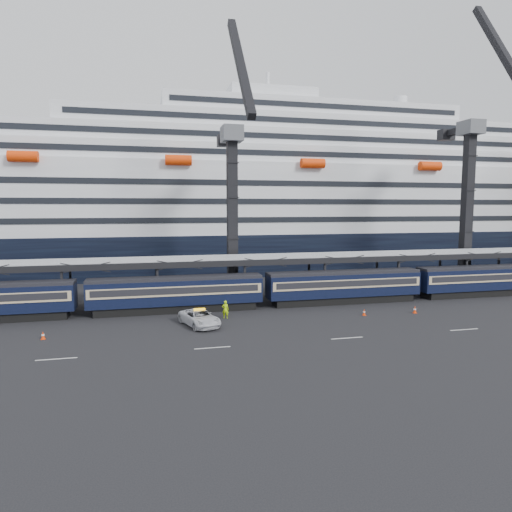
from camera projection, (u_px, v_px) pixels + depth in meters
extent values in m
plane|color=black|center=(455.00, 319.00, 47.50)|extent=(260.00, 260.00, 0.00)
cube|color=beige|center=(56.00, 359.00, 34.81)|extent=(3.00, 0.15, 0.02)
cube|color=beige|center=(212.00, 348.00, 37.59)|extent=(3.00, 0.15, 0.02)
cube|color=beige|center=(347.00, 338.00, 40.38)|extent=(3.00, 0.15, 0.02)
cube|color=beige|center=(464.00, 330.00, 43.17)|extent=(3.00, 0.15, 0.02)
cube|color=black|center=(177.00, 308.00, 50.62)|extent=(17.48, 2.40, 0.90)
cube|color=black|center=(176.00, 292.00, 50.43)|extent=(19.00, 2.80, 2.70)
cube|color=tan|center=(176.00, 289.00, 50.39)|extent=(18.62, 2.92, 1.05)
cube|color=black|center=(176.00, 289.00, 50.39)|extent=(17.86, 2.98, 0.70)
cube|color=black|center=(176.00, 278.00, 50.27)|extent=(19.00, 2.50, 0.35)
cube|color=black|center=(344.00, 299.00, 55.26)|extent=(17.48, 2.40, 0.90)
cube|color=black|center=(344.00, 285.00, 55.07)|extent=(19.00, 2.80, 2.70)
cube|color=tan|center=(344.00, 282.00, 55.04)|extent=(18.62, 2.92, 1.05)
cube|color=black|center=(344.00, 282.00, 55.03)|extent=(17.86, 2.98, 0.70)
cube|color=black|center=(344.00, 272.00, 54.91)|extent=(19.00, 2.50, 0.35)
cube|color=black|center=(485.00, 292.00, 59.91)|extent=(17.48, 2.40, 0.90)
cube|color=black|center=(485.00, 279.00, 59.72)|extent=(19.00, 2.80, 2.70)
cube|color=tan|center=(485.00, 276.00, 59.69)|extent=(18.62, 2.92, 1.05)
cube|color=black|center=(485.00, 276.00, 59.68)|extent=(17.86, 2.98, 0.70)
cube|color=black|center=(486.00, 267.00, 59.56)|extent=(19.00, 2.50, 0.35)
cube|color=gray|center=(388.00, 254.00, 60.46)|extent=(130.00, 6.00, 0.25)
cube|color=black|center=(400.00, 259.00, 57.59)|extent=(130.00, 0.25, 0.70)
cube|color=black|center=(376.00, 254.00, 63.39)|extent=(130.00, 0.25, 0.70)
cube|color=black|center=(62.00, 290.00, 48.75)|extent=(0.25, 0.25, 5.40)
cube|color=black|center=(71.00, 282.00, 54.16)|extent=(0.25, 0.25, 5.40)
cube|color=black|center=(158.00, 287.00, 51.07)|extent=(0.25, 0.25, 5.40)
cube|color=black|center=(157.00, 279.00, 56.49)|extent=(0.25, 0.25, 5.40)
cube|color=black|center=(245.00, 283.00, 53.40)|extent=(0.25, 0.25, 5.40)
cube|color=black|center=(236.00, 276.00, 58.81)|extent=(0.25, 0.25, 5.40)
cube|color=black|center=(325.00, 280.00, 55.72)|extent=(0.25, 0.25, 5.40)
cube|color=black|center=(309.00, 274.00, 61.13)|extent=(0.25, 0.25, 5.40)
cube|color=black|center=(398.00, 277.00, 58.04)|extent=(0.25, 0.25, 5.40)
cube|color=black|center=(377.00, 271.00, 63.46)|extent=(0.25, 0.25, 5.40)
cube|color=black|center=(466.00, 274.00, 60.37)|extent=(0.25, 0.25, 5.40)
cube|color=black|center=(440.00, 269.00, 65.78)|extent=(0.25, 0.25, 5.40)
cube|color=black|center=(498.00, 267.00, 68.10)|extent=(0.25, 0.25, 5.40)
cube|color=black|center=(306.00, 247.00, 91.60)|extent=(200.00, 28.00, 7.00)
cube|color=silver|center=(306.00, 200.00, 90.59)|extent=(190.00, 26.88, 12.00)
cube|color=silver|center=(307.00, 162.00, 89.79)|extent=(160.00, 24.64, 3.00)
cube|color=black|center=(331.00, 155.00, 77.83)|extent=(153.60, 0.12, 0.90)
cube|color=silver|center=(307.00, 146.00, 89.47)|extent=(124.00, 21.84, 3.00)
cube|color=black|center=(329.00, 138.00, 78.87)|extent=(119.04, 0.12, 0.90)
cube|color=silver|center=(307.00, 131.00, 89.15)|extent=(90.00, 19.04, 3.00)
cube|color=black|center=(326.00, 122.00, 79.90)|extent=(86.40, 0.12, 0.90)
cube|color=silver|center=(307.00, 115.00, 88.83)|extent=(56.00, 16.24, 3.00)
cube|color=black|center=(323.00, 106.00, 80.94)|extent=(53.76, 0.12, 0.90)
cube|color=silver|center=(268.00, 99.00, 86.71)|extent=(16.00, 12.00, 2.50)
cylinder|color=silver|center=(400.00, 104.00, 93.16)|extent=(2.80, 2.80, 3.00)
cylinder|color=#EE3707|center=(23.00, 156.00, 65.25)|extent=(4.00, 1.60, 1.60)
cylinder|color=#EE3707|center=(178.00, 160.00, 70.36)|extent=(4.00, 1.60, 1.60)
cylinder|color=#EE3707|center=(313.00, 163.00, 75.47)|extent=(4.00, 1.60, 1.60)
cylinder|color=#EE3707|center=(430.00, 166.00, 80.58)|extent=(4.00, 1.60, 1.60)
cube|color=#4A4D51|center=(233.00, 286.00, 61.12)|extent=(4.50, 4.50, 2.00)
cube|color=black|center=(232.00, 211.00, 60.05)|extent=(1.30, 1.30, 18.00)
cube|color=#4A4D51|center=(232.00, 134.00, 58.99)|extent=(2.60, 3.20, 2.00)
cube|color=black|center=(241.00, 65.00, 52.66)|extent=(0.90, 12.26, 14.37)
cube|color=black|center=(228.00, 137.00, 61.43)|extent=(0.90, 5.04, 0.90)
cube|color=black|center=(225.00, 141.00, 63.88)|extent=(2.20, 1.60, 1.60)
cube|color=#4A4D51|center=(463.00, 278.00, 68.28)|extent=(4.50, 4.50, 2.00)
cube|color=black|center=(467.00, 204.00, 67.11)|extent=(1.30, 1.30, 20.00)
cube|color=#4A4D51|center=(471.00, 128.00, 65.94)|extent=(2.60, 3.20, 2.00)
cube|color=black|center=(504.00, 56.00, 59.52)|extent=(0.90, 12.21, 16.90)
cube|color=black|center=(458.00, 131.00, 68.65)|extent=(0.90, 5.60, 0.90)
cube|color=black|center=(446.00, 135.00, 71.38)|extent=(2.20, 1.60, 1.60)
imported|color=silver|center=(200.00, 318.00, 44.55)|extent=(4.15, 6.14, 1.56)
imported|color=#A9DF0B|center=(225.00, 309.00, 47.49)|extent=(0.78, 0.61, 1.88)
cube|color=#EE3707|center=(43.00, 339.00, 40.05)|extent=(0.37, 0.37, 0.04)
cone|color=#EE3707|center=(43.00, 335.00, 40.01)|extent=(0.31, 0.31, 0.69)
cylinder|color=white|center=(43.00, 335.00, 40.01)|extent=(0.26, 0.26, 0.12)
cube|color=#EE3707|center=(364.00, 315.00, 48.90)|extent=(0.36, 0.36, 0.04)
cone|color=#EE3707|center=(364.00, 312.00, 48.86)|extent=(0.30, 0.30, 0.68)
cylinder|color=white|center=(364.00, 312.00, 48.86)|extent=(0.25, 0.25, 0.11)
cube|color=#EE3707|center=(415.00, 313.00, 49.97)|extent=(0.39, 0.39, 0.04)
cone|color=#EE3707|center=(415.00, 309.00, 49.92)|extent=(0.33, 0.33, 0.74)
cylinder|color=white|center=(415.00, 309.00, 49.92)|extent=(0.28, 0.28, 0.12)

